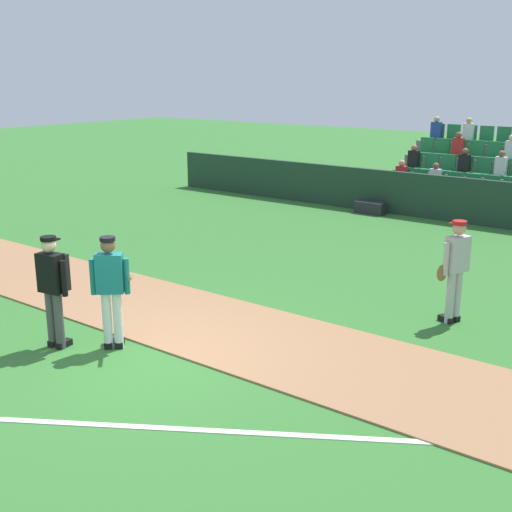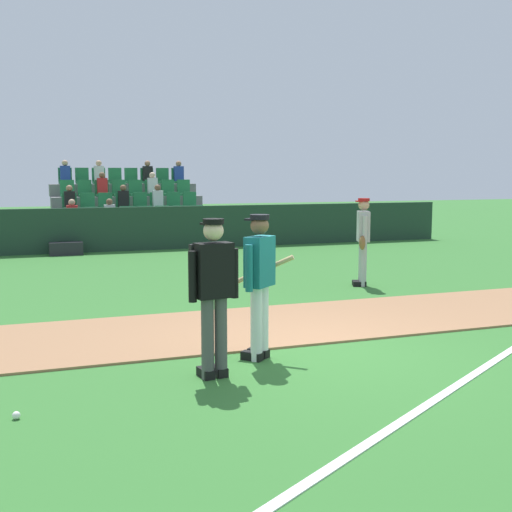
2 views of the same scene
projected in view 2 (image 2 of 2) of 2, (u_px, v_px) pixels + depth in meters
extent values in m
plane|color=#33702D|center=(307.00, 352.00, 8.16)|extent=(80.00, 80.00, 0.00)
cube|color=#9E704C|center=(265.00, 325.00, 9.56)|extent=(28.00, 2.50, 0.03)
cube|color=#1E3828|center=(143.00, 229.00, 19.05)|extent=(20.00, 0.16, 1.28)
cube|color=slate|center=(131.00, 238.00, 21.26)|extent=(5.00, 3.80, 0.30)
cube|color=slate|center=(137.00, 230.00, 20.03)|extent=(4.90, 0.85, 0.40)
cube|color=#237542|center=(73.00, 224.00, 19.25)|extent=(0.44, 0.40, 0.08)
cube|color=#237542|center=(72.00, 215.00, 19.43)|extent=(0.44, 0.08, 0.50)
cube|color=red|center=(72.00, 214.00, 19.26)|extent=(0.32, 0.22, 0.52)
sphere|color=tan|center=(72.00, 202.00, 19.22)|extent=(0.20, 0.20, 0.20)
cube|color=#237542|center=(92.00, 224.00, 19.44)|extent=(0.44, 0.40, 0.08)
cube|color=#237542|center=(91.00, 215.00, 19.61)|extent=(0.44, 0.08, 0.50)
cube|color=#237542|center=(110.00, 223.00, 19.62)|extent=(0.44, 0.40, 0.08)
cube|color=#237542|center=(109.00, 215.00, 19.80)|extent=(0.44, 0.08, 0.50)
cube|color=silver|center=(110.00, 213.00, 19.63)|extent=(0.32, 0.22, 0.52)
sphere|color=brown|center=(109.00, 202.00, 19.59)|extent=(0.20, 0.20, 0.20)
cube|color=#237542|center=(128.00, 223.00, 19.81)|extent=(0.44, 0.40, 0.08)
cube|color=#237542|center=(127.00, 214.00, 19.98)|extent=(0.44, 0.08, 0.50)
cube|color=#237542|center=(146.00, 222.00, 19.99)|extent=(0.44, 0.40, 0.08)
cube|color=#237542|center=(145.00, 214.00, 20.17)|extent=(0.44, 0.08, 0.50)
cube|color=#237542|center=(164.00, 222.00, 20.18)|extent=(0.44, 0.40, 0.08)
cube|color=#237542|center=(162.00, 214.00, 20.35)|extent=(0.44, 0.08, 0.50)
cube|color=#237542|center=(181.00, 222.00, 20.36)|extent=(0.44, 0.40, 0.08)
cube|color=#237542|center=(179.00, 213.00, 20.54)|extent=(0.44, 0.08, 0.50)
cube|color=#237542|center=(198.00, 221.00, 20.55)|extent=(0.44, 0.40, 0.08)
cube|color=#237542|center=(196.00, 213.00, 20.72)|extent=(0.44, 0.08, 0.50)
cube|color=slate|center=(132.00, 216.00, 20.77)|extent=(4.90, 0.85, 0.40)
cube|color=#237542|center=(70.00, 209.00, 19.99)|extent=(0.44, 0.40, 0.08)
cube|color=#237542|center=(69.00, 201.00, 20.17)|extent=(0.44, 0.08, 0.50)
cube|color=black|center=(70.00, 200.00, 20.00)|extent=(0.32, 0.22, 0.52)
sphere|color=#9E7051|center=(69.00, 188.00, 19.96)|extent=(0.20, 0.20, 0.20)
cube|color=#237542|center=(88.00, 209.00, 20.18)|extent=(0.44, 0.40, 0.08)
cube|color=#237542|center=(87.00, 201.00, 20.35)|extent=(0.44, 0.08, 0.50)
cube|color=#237542|center=(106.00, 209.00, 20.37)|extent=(0.44, 0.40, 0.08)
cube|color=#237542|center=(105.00, 201.00, 20.54)|extent=(0.44, 0.08, 0.50)
cube|color=#237542|center=(124.00, 208.00, 20.55)|extent=(0.44, 0.40, 0.08)
cube|color=#237542|center=(123.00, 200.00, 20.72)|extent=(0.44, 0.08, 0.50)
cube|color=black|center=(123.00, 199.00, 20.56)|extent=(0.32, 0.22, 0.52)
sphere|color=brown|center=(123.00, 188.00, 20.52)|extent=(0.20, 0.20, 0.20)
cube|color=#237542|center=(141.00, 208.00, 20.74)|extent=(0.44, 0.40, 0.08)
cube|color=#237542|center=(140.00, 200.00, 20.91)|extent=(0.44, 0.08, 0.50)
cube|color=#237542|center=(158.00, 208.00, 20.92)|extent=(0.44, 0.40, 0.08)
cube|color=#237542|center=(157.00, 200.00, 21.09)|extent=(0.44, 0.08, 0.50)
cube|color=silver|center=(158.00, 198.00, 20.93)|extent=(0.32, 0.22, 0.52)
sphere|color=brown|center=(158.00, 188.00, 20.89)|extent=(0.20, 0.20, 0.20)
cube|color=#237542|center=(175.00, 208.00, 21.11)|extent=(0.44, 0.40, 0.08)
cube|color=#237542|center=(173.00, 200.00, 21.28)|extent=(0.44, 0.08, 0.50)
cube|color=#237542|center=(191.00, 207.00, 21.29)|extent=(0.44, 0.40, 0.08)
cube|color=#237542|center=(190.00, 199.00, 21.47)|extent=(0.44, 0.08, 0.50)
cube|color=slate|center=(128.00, 202.00, 21.51)|extent=(4.90, 0.85, 0.40)
cube|color=#237542|center=(68.00, 196.00, 20.74)|extent=(0.44, 0.40, 0.08)
cube|color=#237542|center=(67.00, 188.00, 20.91)|extent=(0.44, 0.08, 0.50)
cube|color=#237542|center=(85.00, 195.00, 20.92)|extent=(0.44, 0.40, 0.08)
cube|color=#237542|center=(85.00, 187.00, 21.10)|extent=(0.44, 0.08, 0.50)
cube|color=#237542|center=(103.00, 195.00, 21.11)|extent=(0.44, 0.40, 0.08)
cube|color=#237542|center=(102.00, 187.00, 21.28)|extent=(0.44, 0.08, 0.50)
cube|color=red|center=(102.00, 186.00, 21.12)|extent=(0.32, 0.22, 0.52)
sphere|color=brown|center=(102.00, 175.00, 21.07)|extent=(0.20, 0.20, 0.20)
cube|color=#237542|center=(120.00, 195.00, 21.29)|extent=(0.44, 0.40, 0.08)
cube|color=#237542|center=(119.00, 187.00, 21.47)|extent=(0.44, 0.08, 0.50)
cube|color=#237542|center=(137.00, 195.00, 21.48)|extent=(0.44, 0.40, 0.08)
cube|color=#237542|center=(135.00, 187.00, 21.65)|extent=(0.44, 0.08, 0.50)
cube|color=#237542|center=(153.00, 195.00, 21.66)|extent=(0.44, 0.40, 0.08)
cube|color=#237542|center=(152.00, 187.00, 21.84)|extent=(0.44, 0.08, 0.50)
cube|color=silver|center=(153.00, 186.00, 21.67)|extent=(0.32, 0.22, 0.52)
sphere|color=beige|center=(152.00, 175.00, 21.63)|extent=(0.20, 0.20, 0.20)
cube|color=#237542|center=(169.00, 194.00, 21.85)|extent=(0.44, 0.40, 0.08)
cube|color=#237542|center=(168.00, 187.00, 22.02)|extent=(0.44, 0.08, 0.50)
cube|color=#237542|center=(185.00, 194.00, 22.03)|extent=(0.44, 0.40, 0.08)
cube|color=#237542|center=(183.00, 187.00, 22.21)|extent=(0.44, 0.08, 0.50)
cube|color=slate|center=(124.00, 190.00, 22.25)|extent=(4.90, 0.85, 0.40)
cube|color=#237542|center=(66.00, 183.00, 21.48)|extent=(0.44, 0.40, 0.08)
cube|color=#237542|center=(65.00, 175.00, 21.65)|extent=(0.44, 0.08, 0.50)
cube|color=#263F99|center=(65.00, 174.00, 21.49)|extent=(0.32, 0.22, 0.52)
sphere|color=tan|center=(65.00, 163.00, 21.45)|extent=(0.20, 0.20, 0.20)
cube|color=#237542|center=(83.00, 183.00, 21.67)|extent=(0.44, 0.40, 0.08)
cube|color=#237542|center=(82.00, 175.00, 21.84)|extent=(0.44, 0.08, 0.50)
cube|color=#237542|center=(99.00, 183.00, 21.85)|extent=(0.44, 0.40, 0.08)
cube|color=#237542|center=(99.00, 175.00, 22.02)|extent=(0.44, 0.08, 0.50)
cube|color=silver|center=(99.00, 174.00, 21.86)|extent=(0.32, 0.22, 0.52)
sphere|color=tan|center=(99.00, 163.00, 21.82)|extent=(0.20, 0.20, 0.20)
cube|color=#237542|center=(116.00, 182.00, 22.04)|extent=(0.44, 0.40, 0.08)
cube|color=#237542|center=(115.00, 175.00, 22.21)|extent=(0.44, 0.08, 0.50)
cube|color=#237542|center=(132.00, 182.00, 22.22)|extent=(0.44, 0.40, 0.08)
cube|color=#237542|center=(131.00, 175.00, 22.40)|extent=(0.44, 0.08, 0.50)
cube|color=#237542|center=(148.00, 182.00, 22.41)|extent=(0.44, 0.40, 0.08)
cube|color=#237542|center=(147.00, 175.00, 22.58)|extent=(0.44, 0.08, 0.50)
cube|color=black|center=(148.00, 174.00, 22.42)|extent=(0.32, 0.22, 0.52)
sphere|color=#9E7051|center=(147.00, 163.00, 22.37)|extent=(0.20, 0.20, 0.20)
cube|color=#237542|center=(164.00, 182.00, 22.59)|extent=(0.44, 0.40, 0.08)
cube|color=#237542|center=(162.00, 175.00, 22.77)|extent=(0.44, 0.08, 0.50)
cube|color=#237542|center=(179.00, 182.00, 22.78)|extent=(0.44, 0.40, 0.08)
cube|color=#237542|center=(178.00, 175.00, 22.95)|extent=(0.44, 0.08, 0.50)
cube|color=#263F99|center=(179.00, 174.00, 22.79)|extent=(0.32, 0.22, 0.52)
sphere|color=#9E7051|center=(179.00, 164.00, 22.74)|extent=(0.20, 0.20, 0.20)
cylinder|color=white|center=(256.00, 324.00, 7.74)|extent=(0.14, 0.14, 0.90)
cylinder|color=white|center=(263.00, 322.00, 7.87)|extent=(0.14, 0.14, 0.90)
cube|color=black|center=(252.00, 356.00, 7.81)|extent=(0.26, 0.28, 0.10)
cube|color=black|center=(258.00, 353.00, 7.95)|extent=(0.26, 0.28, 0.10)
cube|color=#197075|center=(260.00, 261.00, 7.71)|extent=(0.45, 0.43, 0.60)
cylinder|color=#197075|center=(249.00, 268.00, 7.50)|extent=(0.09, 0.09, 0.55)
cylinder|color=#197075|center=(269.00, 263.00, 7.93)|extent=(0.09, 0.09, 0.55)
sphere|color=brown|center=(260.00, 225.00, 7.66)|extent=(0.22, 0.22, 0.22)
cylinder|color=black|center=(260.00, 217.00, 7.64)|extent=(0.23, 0.23, 0.06)
cube|color=black|center=(252.00, 219.00, 7.70)|extent=(0.21, 0.21, 0.02)
cylinder|color=tan|center=(262.00, 270.00, 7.99)|extent=(0.71, 0.47, 0.41)
cylinder|color=#4C4C4C|center=(208.00, 339.00, 7.05)|extent=(0.14, 0.14, 0.90)
cylinder|color=#4C4C4C|center=(221.00, 337.00, 7.12)|extent=(0.14, 0.14, 0.90)
cube|color=black|center=(206.00, 373.00, 7.15)|extent=(0.16, 0.28, 0.10)
cube|color=black|center=(219.00, 371.00, 7.23)|extent=(0.16, 0.28, 0.10)
cube|color=black|center=(214.00, 270.00, 6.99)|extent=(0.43, 0.28, 0.60)
cylinder|color=black|center=(192.00, 277.00, 6.88)|extent=(0.09, 0.09, 0.55)
cylinder|color=black|center=(234.00, 273.00, 7.12)|extent=(0.09, 0.09, 0.55)
sphere|color=beige|center=(213.00, 231.00, 6.94)|extent=(0.22, 0.22, 0.22)
cylinder|color=black|center=(213.00, 221.00, 6.92)|extent=(0.23, 0.23, 0.06)
cube|color=black|center=(209.00, 224.00, 7.02)|extent=(0.20, 0.15, 0.02)
cube|color=black|center=(209.00, 269.00, 7.10)|extent=(0.45, 0.15, 0.56)
cylinder|color=#B2B2B2|center=(363.00, 264.00, 12.89)|extent=(0.14, 0.14, 0.90)
cylinder|color=#B2B2B2|center=(362.00, 263.00, 13.05)|extent=(0.14, 0.14, 0.90)
cube|color=black|center=(360.00, 284.00, 12.94)|extent=(0.29, 0.21, 0.10)
cube|color=black|center=(359.00, 283.00, 13.10)|extent=(0.29, 0.21, 0.10)
cube|color=#B2B2B2|center=(363.00, 226.00, 12.88)|extent=(0.35, 0.45, 0.60)
cylinder|color=#B2B2B2|center=(365.00, 230.00, 12.63)|extent=(0.09, 0.09, 0.55)
cylinder|color=#B2B2B2|center=(362.00, 228.00, 13.13)|extent=(0.09, 0.09, 0.55)
sphere|color=tan|center=(364.00, 205.00, 12.82)|extent=(0.22, 0.22, 0.22)
cylinder|color=#B21919|center=(364.00, 200.00, 12.81)|extent=(0.23, 0.23, 0.06)
cube|color=#B21919|center=(359.00, 201.00, 12.82)|extent=(0.18, 0.21, 0.02)
ellipsoid|color=brown|center=(362.00, 243.00, 12.65)|extent=(0.19, 0.23, 0.28)
sphere|color=white|center=(16.00, 415.00, 5.93)|extent=(0.07, 0.07, 0.07)
cube|color=#232328|center=(66.00, 249.00, 17.94)|extent=(0.90, 0.36, 0.36)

